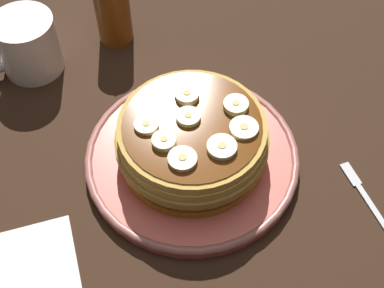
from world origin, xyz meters
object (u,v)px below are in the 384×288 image
at_px(banana_slice_2, 146,125).
at_px(plate, 192,157).
at_px(banana_slice_5, 244,128).
at_px(banana_slice_0, 192,116).
at_px(banana_slice_3, 236,106).
at_px(napkin, 28,269).
at_px(syrup_bottle, 113,7).
at_px(banana_slice_1, 164,141).
at_px(pancake_stack, 192,140).
at_px(banana_slice_7, 187,95).
at_px(banana_slice_4, 182,159).
at_px(coffee_mug, 25,45).
at_px(banana_slice_6, 222,147).
at_px(fork, 367,199).

bearing_deg(banana_slice_2, plate, 156.62).
height_order(plate, banana_slice_5, banana_slice_5).
distance_m(banana_slice_0, banana_slice_5, 0.06).
distance_m(banana_slice_3, napkin, 0.31).
distance_m(banana_slice_3, syrup_bottle, 0.27).
bearing_deg(banana_slice_1, pancake_stack, -166.11).
xyz_separation_m(banana_slice_1, banana_slice_7, (-0.05, -0.05, -0.00)).
bearing_deg(plate, banana_slice_5, 146.37).
bearing_deg(banana_slice_5, banana_slice_7, -63.56).
relative_size(pancake_stack, banana_slice_4, 5.77).
xyz_separation_m(plate, coffee_mug, (0.14, -0.26, 0.03)).
bearing_deg(banana_slice_6, syrup_bottle, -87.59).
distance_m(banana_slice_2, syrup_bottle, 0.25).
bearing_deg(banana_slice_5, pancake_stack, -33.93).
bearing_deg(banana_slice_2, napkin, 20.77).
xyz_separation_m(banana_slice_1, banana_slice_4, (-0.01, 0.03, -0.00)).
bearing_deg(syrup_bottle, napkin, 52.82).
bearing_deg(banana_slice_6, fork, 146.60).
relative_size(banana_slice_3, banana_slice_7, 1.01).
bearing_deg(banana_slice_5, banana_slice_1, -14.75).
relative_size(pancake_stack, banana_slice_6, 5.54).
distance_m(banana_slice_0, banana_slice_4, 0.06).
bearing_deg(banana_slice_6, coffee_mug, -63.91).
distance_m(banana_slice_1, banana_slice_6, 0.07).
bearing_deg(pancake_stack, banana_slice_6, 107.00).
bearing_deg(fork, banana_slice_2, -37.96).
bearing_deg(pancake_stack, banana_slice_4, 51.90).
relative_size(banana_slice_5, coffee_mug, 0.28).
distance_m(banana_slice_1, syrup_bottle, 0.28).
relative_size(pancake_stack, banana_slice_2, 6.62).
distance_m(banana_slice_5, syrup_bottle, 0.30).
height_order(banana_slice_1, banana_slice_5, banana_slice_1).
distance_m(plate, fork, 0.23).
distance_m(banana_slice_2, banana_slice_7, 0.07).
bearing_deg(plate, banana_slice_6, 107.07).
xyz_separation_m(banana_slice_2, coffee_mug, (0.09, -0.24, -0.04)).
bearing_deg(plate, syrup_bottle, -90.33).
bearing_deg(syrup_bottle, fork, 112.14).
bearing_deg(banana_slice_4, banana_slice_2, -75.10).
xyz_separation_m(pancake_stack, banana_slice_1, (0.04, 0.01, 0.04)).
bearing_deg(napkin, fork, 165.99).
height_order(banana_slice_1, coffee_mug, same).
bearing_deg(banana_slice_1, banana_slice_6, 146.07).
xyz_separation_m(banana_slice_3, banana_slice_4, (0.09, 0.04, -0.00)).
distance_m(banana_slice_3, banana_slice_4, 0.10).
bearing_deg(banana_slice_0, banana_slice_6, 99.98).
relative_size(banana_slice_5, banana_slice_6, 0.99).
height_order(banana_slice_2, syrup_bottle, syrup_bottle).
relative_size(banana_slice_0, syrup_bottle, 0.22).
bearing_deg(banana_slice_1, banana_slice_2, -74.81).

